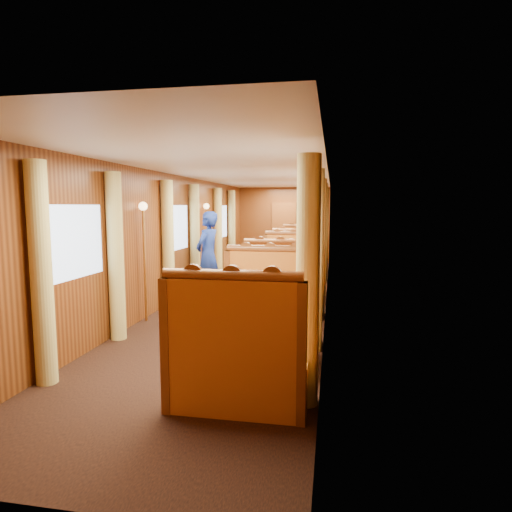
% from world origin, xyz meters
% --- Properties ---
extents(floor, '(3.00, 12.00, 0.01)m').
position_xyz_m(floor, '(0.00, 0.00, 0.00)').
color(floor, black).
rests_on(floor, ground).
extents(ceiling, '(3.00, 12.00, 0.01)m').
position_xyz_m(ceiling, '(0.00, 0.00, 2.50)').
color(ceiling, silver).
rests_on(ceiling, wall_left).
extents(wall_far, '(3.00, 0.01, 2.50)m').
position_xyz_m(wall_far, '(0.00, 6.00, 1.25)').
color(wall_far, brown).
rests_on(wall_far, floor).
extents(wall_near, '(3.00, 0.01, 2.50)m').
position_xyz_m(wall_near, '(0.00, -6.00, 1.25)').
color(wall_near, brown).
rests_on(wall_near, floor).
extents(wall_left, '(0.01, 12.00, 2.50)m').
position_xyz_m(wall_left, '(-1.50, 0.00, 1.25)').
color(wall_left, brown).
rests_on(wall_left, floor).
extents(wall_right, '(0.01, 12.00, 2.50)m').
position_xyz_m(wall_right, '(1.50, 0.00, 1.25)').
color(wall_right, brown).
rests_on(wall_right, floor).
extents(doorway_far, '(0.80, 0.04, 2.00)m').
position_xyz_m(doorway_far, '(0.00, 5.97, 1.00)').
color(doorway_far, brown).
rests_on(doorway_far, floor).
extents(table_near, '(1.05, 0.72, 0.75)m').
position_xyz_m(table_near, '(0.75, -3.50, 0.38)').
color(table_near, white).
rests_on(table_near, floor).
extents(banquette_near_fwd, '(1.30, 0.55, 1.34)m').
position_xyz_m(banquette_near_fwd, '(0.75, -4.51, 0.42)').
color(banquette_near_fwd, '#A63B12').
rests_on(banquette_near_fwd, floor).
extents(banquette_near_aft, '(1.30, 0.55, 1.34)m').
position_xyz_m(banquette_near_aft, '(0.75, -2.49, 0.42)').
color(banquette_near_aft, '#A63B12').
rests_on(banquette_near_aft, floor).
extents(table_mid, '(1.05, 0.72, 0.75)m').
position_xyz_m(table_mid, '(0.75, 0.00, 0.38)').
color(table_mid, white).
rests_on(table_mid, floor).
extents(banquette_mid_fwd, '(1.30, 0.55, 1.34)m').
position_xyz_m(banquette_mid_fwd, '(0.75, -1.01, 0.42)').
color(banquette_mid_fwd, '#A63B12').
rests_on(banquette_mid_fwd, floor).
extents(banquette_mid_aft, '(1.30, 0.55, 1.34)m').
position_xyz_m(banquette_mid_aft, '(0.75, 1.01, 0.42)').
color(banquette_mid_aft, '#A63B12').
rests_on(banquette_mid_aft, floor).
extents(table_far, '(1.05, 0.72, 0.75)m').
position_xyz_m(table_far, '(0.75, 3.50, 0.38)').
color(table_far, white).
rests_on(table_far, floor).
extents(banquette_far_fwd, '(1.30, 0.55, 1.34)m').
position_xyz_m(banquette_far_fwd, '(0.75, 2.49, 0.42)').
color(banquette_far_fwd, '#A63B12').
rests_on(banquette_far_fwd, floor).
extents(banquette_far_aft, '(1.30, 0.55, 1.34)m').
position_xyz_m(banquette_far_aft, '(0.75, 4.51, 0.42)').
color(banquette_far_aft, '#A63B12').
rests_on(banquette_far_aft, floor).
extents(tea_tray, '(0.40, 0.34, 0.01)m').
position_xyz_m(tea_tray, '(0.64, -3.55, 0.76)').
color(tea_tray, silver).
rests_on(tea_tray, table_near).
extents(teapot_left, '(0.19, 0.16, 0.13)m').
position_xyz_m(teapot_left, '(0.57, -3.63, 0.81)').
color(teapot_left, silver).
rests_on(teapot_left, tea_tray).
extents(teapot_right, '(0.16, 0.13, 0.11)m').
position_xyz_m(teapot_right, '(0.74, -3.62, 0.81)').
color(teapot_right, silver).
rests_on(teapot_right, tea_tray).
extents(teapot_back, '(0.15, 0.12, 0.12)m').
position_xyz_m(teapot_back, '(0.62, -3.40, 0.81)').
color(teapot_back, silver).
rests_on(teapot_back, tea_tray).
extents(fruit_plate, '(0.20, 0.20, 0.05)m').
position_xyz_m(fruit_plate, '(1.02, -3.64, 0.77)').
color(fruit_plate, white).
rests_on(fruit_plate, table_near).
extents(cup_inboard, '(0.08, 0.08, 0.26)m').
position_xyz_m(cup_inboard, '(0.41, -3.36, 0.86)').
color(cup_inboard, white).
rests_on(cup_inboard, table_near).
extents(cup_outboard, '(0.08, 0.08, 0.26)m').
position_xyz_m(cup_outboard, '(0.47, -3.28, 0.86)').
color(cup_outboard, white).
rests_on(cup_outboard, table_near).
extents(rose_vase_mid, '(0.06, 0.06, 0.36)m').
position_xyz_m(rose_vase_mid, '(0.73, 0.03, 0.93)').
color(rose_vase_mid, silver).
rests_on(rose_vase_mid, table_mid).
extents(rose_vase_far, '(0.06, 0.06, 0.36)m').
position_xyz_m(rose_vase_far, '(0.79, 3.52, 0.93)').
color(rose_vase_far, silver).
rests_on(rose_vase_far, table_far).
extents(window_left_near, '(0.01, 1.20, 0.90)m').
position_xyz_m(window_left_near, '(-1.49, -3.50, 1.45)').
color(window_left_near, '#97ADCD').
rests_on(window_left_near, wall_left).
extents(curtain_left_near_a, '(0.22, 0.22, 2.35)m').
position_xyz_m(curtain_left_near_a, '(-1.38, -4.28, 1.18)').
color(curtain_left_near_a, '#E1D073').
rests_on(curtain_left_near_a, floor).
extents(curtain_left_near_b, '(0.22, 0.22, 2.35)m').
position_xyz_m(curtain_left_near_b, '(-1.38, -2.72, 1.18)').
color(curtain_left_near_b, '#E1D073').
rests_on(curtain_left_near_b, floor).
extents(window_right_near, '(0.01, 1.20, 0.90)m').
position_xyz_m(window_right_near, '(1.49, -3.50, 1.45)').
color(window_right_near, '#97ADCD').
rests_on(window_right_near, wall_right).
extents(curtain_right_near_a, '(0.22, 0.22, 2.35)m').
position_xyz_m(curtain_right_near_a, '(1.38, -4.28, 1.18)').
color(curtain_right_near_a, '#E1D073').
rests_on(curtain_right_near_a, floor).
extents(curtain_right_near_b, '(0.22, 0.22, 2.35)m').
position_xyz_m(curtain_right_near_b, '(1.38, -2.72, 1.18)').
color(curtain_right_near_b, '#E1D073').
rests_on(curtain_right_near_b, floor).
extents(window_left_mid, '(0.01, 1.20, 0.90)m').
position_xyz_m(window_left_mid, '(-1.49, 0.00, 1.45)').
color(window_left_mid, '#97ADCD').
rests_on(window_left_mid, wall_left).
extents(curtain_left_mid_a, '(0.22, 0.22, 2.35)m').
position_xyz_m(curtain_left_mid_a, '(-1.38, -0.78, 1.18)').
color(curtain_left_mid_a, '#E1D073').
rests_on(curtain_left_mid_a, floor).
extents(curtain_left_mid_b, '(0.22, 0.22, 2.35)m').
position_xyz_m(curtain_left_mid_b, '(-1.38, 0.78, 1.18)').
color(curtain_left_mid_b, '#E1D073').
rests_on(curtain_left_mid_b, floor).
extents(window_right_mid, '(0.01, 1.20, 0.90)m').
position_xyz_m(window_right_mid, '(1.49, 0.00, 1.45)').
color(window_right_mid, '#97ADCD').
rests_on(window_right_mid, wall_right).
extents(curtain_right_mid_a, '(0.22, 0.22, 2.35)m').
position_xyz_m(curtain_right_mid_a, '(1.38, -0.78, 1.18)').
color(curtain_right_mid_a, '#E1D073').
rests_on(curtain_right_mid_a, floor).
extents(curtain_right_mid_b, '(0.22, 0.22, 2.35)m').
position_xyz_m(curtain_right_mid_b, '(1.38, 0.78, 1.18)').
color(curtain_right_mid_b, '#E1D073').
rests_on(curtain_right_mid_b, floor).
extents(window_left_far, '(0.01, 1.20, 0.90)m').
position_xyz_m(window_left_far, '(-1.49, 3.50, 1.45)').
color(window_left_far, '#97ADCD').
rests_on(window_left_far, wall_left).
extents(curtain_left_far_a, '(0.22, 0.22, 2.35)m').
position_xyz_m(curtain_left_far_a, '(-1.38, 2.72, 1.18)').
color(curtain_left_far_a, '#E1D073').
rests_on(curtain_left_far_a, floor).
extents(curtain_left_far_b, '(0.22, 0.22, 2.35)m').
position_xyz_m(curtain_left_far_b, '(-1.38, 4.28, 1.18)').
color(curtain_left_far_b, '#E1D073').
rests_on(curtain_left_far_b, floor).
extents(window_right_far, '(0.01, 1.20, 0.90)m').
position_xyz_m(window_right_far, '(1.49, 3.50, 1.45)').
color(window_right_far, '#97ADCD').
rests_on(window_right_far, wall_right).
extents(curtain_right_far_a, '(0.22, 0.22, 2.35)m').
position_xyz_m(curtain_right_far_a, '(1.38, 2.72, 1.18)').
color(curtain_right_far_a, '#E1D073').
rests_on(curtain_right_far_a, floor).
extents(curtain_right_far_b, '(0.22, 0.22, 2.35)m').
position_xyz_m(curtain_right_far_b, '(1.38, 4.28, 1.18)').
color(curtain_right_far_b, '#E1D073').
rests_on(curtain_right_far_b, floor).
extents(sconce_left_fore, '(0.14, 0.14, 1.95)m').
position_xyz_m(sconce_left_fore, '(-1.40, -1.75, 1.38)').
color(sconce_left_fore, '#BF8C3F').
rests_on(sconce_left_fore, floor).
extents(sconce_right_fore, '(0.14, 0.14, 1.95)m').
position_xyz_m(sconce_right_fore, '(1.40, -1.75, 1.38)').
color(sconce_right_fore, '#BF8C3F').
rests_on(sconce_right_fore, floor).
extents(sconce_left_aft, '(0.14, 0.14, 1.95)m').
position_xyz_m(sconce_left_aft, '(-1.40, 1.75, 1.38)').
color(sconce_left_aft, '#BF8C3F').
rests_on(sconce_left_aft, floor).
extents(sconce_right_aft, '(0.14, 0.14, 1.95)m').
position_xyz_m(sconce_right_aft, '(1.40, 1.75, 1.38)').
color(sconce_right_aft, '#BF8C3F').
rests_on(sconce_right_aft, floor).
extents(steward, '(0.58, 0.74, 1.78)m').
position_xyz_m(steward, '(-0.87, 0.07, 0.89)').
color(steward, navy).
rests_on(steward, floor).
extents(passenger, '(0.40, 0.44, 0.76)m').
position_xyz_m(passenger, '(0.75, 0.73, 0.74)').
color(passenger, beige).
rests_on(passenger, banquette_mid_aft).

